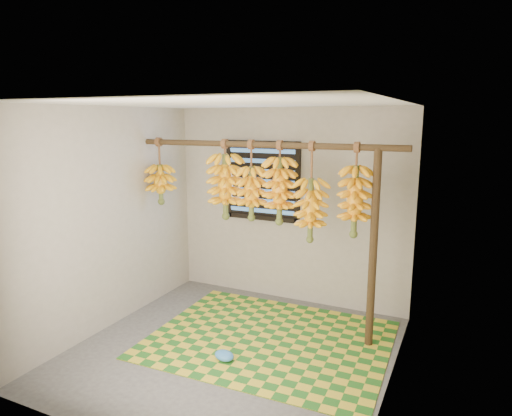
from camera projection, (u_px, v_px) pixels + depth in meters
The scene contains 16 objects.
floor at pixel (232, 351), 4.54m from camera, with size 3.00×3.00×0.01m, color #484848.
ceiling at pixel (230, 103), 4.07m from camera, with size 3.00×3.00×0.01m, color silver.
wall_back at pixel (289, 206), 5.64m from camera, with size 3.00×0.01×2.40m, color gray.
wall_left at pixel (109, 219), 4.94m from camera, with size 0.01×3.00×2.40m, color gray.
wall_right at pixel (395, 253), 3.68m from camera, with size 0.01×3.00×2.40m, color gray.
window at pixel (262, 181), 5.70m from camera, with size 1.00×0.04×1.00m.
hanging_pole at pixel (262, 145), 4.77m from camera, with size 0.06×0.06×3.00m, color #3E2C16.
support_post at pixel (373, 250), 4.46m from camera, with size 0.08×0.08×2.00m, color #3E2C16.
woven_mat at pixel (269, 339), 4.76m from camera, with size 2.40×1.92×0.01m, color #22611C.
plastic_bag at pixel (224, 356), 4.34m from camera, with size 0.21×0.15×0.09m, color #357BC6.
banana_bunch_a at pixel (161, 184), 5.42m from camera, with size 0.33×0.33×0.78m.
banana_bunch_b at pixel (225, 186), 5.05m from camera, with size 0.40×0.40×0.88m.
banana_bunch_c at pixel (251, 193), 4.93m from camera, with size 0.32×0.32×0.87m.
banana_bunch_d at pixel (280, 191), 4.78m from camera, with size 0.33×0.33×0.88m.
banana_bunch_e at pixel (311, 210), 4.67m from camera, with size 0.35×0.35×1.03m.
banana_bunch_f at pixel (355, 201), 4.46m from camera, with size 0.30×0.30×0.93m.
Camera 1 is at (1.99, -3.68, 2.27)m, focal length 32.00 mm.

